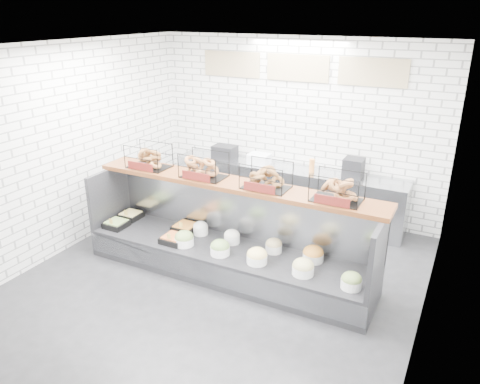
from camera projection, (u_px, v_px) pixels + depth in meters
The scene contains 5 objects.
ground at pixel (216, 284), 6.18m from camera, with size 5.50×5.50×0.00m, color black.
room_shell at pixel (237, 121), 5.92m from camera, with size 5.02×5.51×3.01m.
display_case at pixel (229, 251), 6.34m from camera, with size 4.00×0.90×1.20m.
bagel_shelf at pixel (234, 174), 6.10m from camera, with size 4.10×0.50×0.40m.
prep_counter at pixel (286, 191), 8.02m from camera, with size 4.00×0.60×1.20m.
Camera 1 is at (2.71, -4.58, 3.39)m, focal length 35.00 mm.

